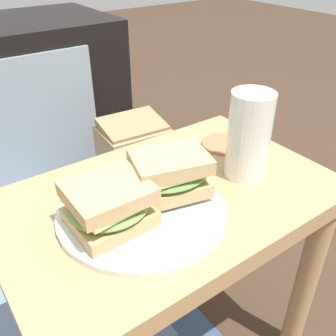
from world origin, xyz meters
TOP-DOWN VIEW (x-y plane):
  - side_table at (0.00, 0.00)m, footprint 0.56×0.36m
  - plate at (-0.06, -0.02)m, footprint 0.26×0.26m
  - sandwich_front at (-0.12, -0.02)m, footprint 0.12×0.11m
  - sandwich_back at (-0.01, -0.02)m, footprint 0.14×0.12m
  - beer_glass at (0.14, -0.03)m, footprint 0.07×0.07m
  - coaster at (0.19, 0.07)m, footprint 0.09×0.09m
  - paper_bag at (0.21, 0.48)m, footprint 0.21×0.17m

SIDE VIEW (x-z plane):
  - paper_bag at x=0.21m, z-range -0.01..0.35m
  - side_table at x=0.00m, z-range 0.14..0.60m
  - coaster at x=0.19m, z-range 0.46..0.47m
  - plate at x=-0.06m, z-range 0.46..0.47m
  - sandwich_front at x=-0.12m, z-range 0.47..0.54m
  - sandwich_back at x=-0.01m, z-range 0.48..0.54m
  - beer_glass at x=0.14m, z-range 0.46..0.61m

